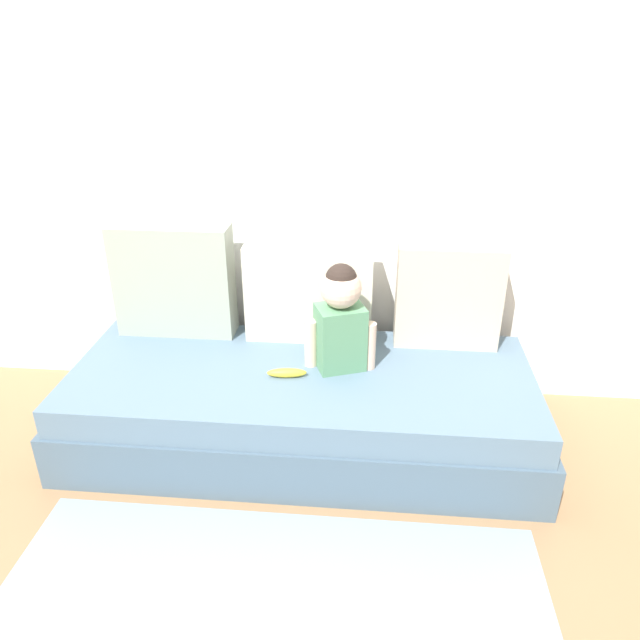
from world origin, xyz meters
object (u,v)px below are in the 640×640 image
object	(u,v)px
throw_pillow_right	(448,296)
toddler	(340,316)
throw_pillow_center	(309,293)
banana	(287,373)
throw_pillow_left	(174,280)
couch	(302,407)

from	to	relation	value
throw_pillow_right	toddler	bearing A→B (deg)	-150.59
throw_pillow_center	banana	xyz separation A→B (m)	(-0.06, -0.38, -0.21)
throw_pillow_center	toddler	world-z (taller)	toddler
throw_pillow_left	banana	size ratio (longest dim) A/B	3.29
couch	throw_pillow_left	size ratio (longest dim) A/B	3.71
throw_pillow_right	banana	bearing A→B (deg)	-151.33
throw_pillow_left	banana	xyz separation A→B (m)	(0.59, -0.38, -0.25)
throw_pillow_left	throw_pillow_right	bearing A→B (deg)	0.00
throw_pillow_center	throw_pillow_left	bearing A→B (deg)	180.00
throw_pillow_right	banana	size ratio (longest dim) A/B	2.85
couch	banana	size ratio (longest dim) A/B	12.22
throw_pillow_center	toddler	distance (m)	0.32
couch	throw_pillow_center	xyz separation A→B (m)	(0.00, 0.32, 0.42)
couch	throw_pillow_center	size ratio (longest dim) A/B	3.51
banana	throw_pillow_left	bearing A→B (deg)	146.98
throw_pillow_left	banana	bearing A→B (deg)	-33.02
couch	throw_pillow_left	distance (m)	0.86
throw_pillow_left	banana	world-z (taller)	throw_pillow_left
throw_pillow_right	banana	xyz separation A→B (m)	(-0.70, -0.38, -0.22)
throw_pillow_right	throw_pillow_center	bearing A→B (deg)	180.00
couch	throw_pillow_right	size ratio (longest dim) A/B	4.29
throw_pillow_center	toddler	size ratio (longest dim) A/B	1.23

